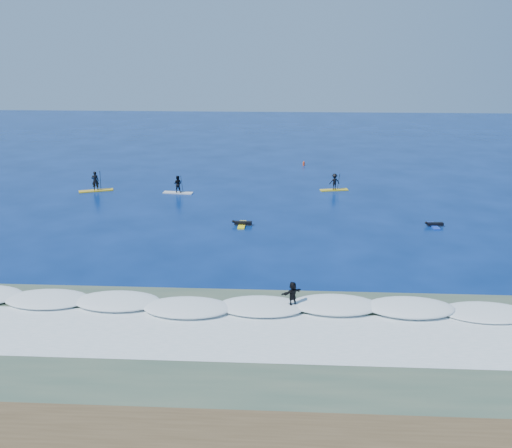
# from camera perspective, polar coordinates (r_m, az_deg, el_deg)

# --- Properties ---
(ground) EXTENTS (160.00, 160.00, 0.00)m
(ground) POSITION_cam_1_polar(r_m,az_deg,el_deg) (40.59, -0.21, -2.19)
(ground) COLOR #041B4F
(ground) RESTS_ON ground
(shallow_water) EXTENTS (90.00, 13.00, 0.01)m
(shallow_water) POSITION_cam_1_polar(r_m,az_deg,el_deg) (27.89, -1.92, -12.08)
(shallow_water) COLOR #3A4F3F
(shallow_water) RESTS_ON ground
(breaking_wave) EXTENTS (40.00, 6.00, 0.30)m
(breaking_wave) POSITION_cam_1_polar(r_m,az_deg,el_deg) (31.41, -1.28, -8.45)
(breaking_wave) COLOR white
(breaking_wave) RESTS_ON ground
(whitewater) EXTENTS (34.00, 5.00, 0.02)m
(whitewater) POSITION_cam_1_polar(r_m,az_deg,el_deg) (28.76, -1.75, -11.10)
(whitewater) COLOR silver
(whitewater) RESTS_ON ground
(sup_paddler_left) EXTENTS (3.29, 1.94, 2.26)m
(sup_paddler_left) POSITION_cam_1_polar(r_m,az_deg,el_deg) (57.34, -15.75, 3.87)
(sup_paddler_left) COLOR gold
(sup_paddler_left) RESTS_ON ground
(sup_paddler_center) EXTENTS (2.89, 1.02, 1.99)m
(sup_paddler_center) POSITION_cam_1_polar(r_m,az_deg,el_deg) (54.91, -7.83, 3.82)
(sup_paddler_center) COLOR silver
(sup_paddler_center) RESTS_ON ground
(sup_paddler_right) EXTENTS (2.81, 1.27, 1.91)m
(sup_paddler_right) POSITION_cam_1_polar(r_m,az_deg,el_deg) (55.98, 7.85, 4.09)
(sup_paddler_right) COLOR gold
(sup_paddler_right) RESTS_ON ground
(prone_paddler_near) EXTENTS (1.59, 2.01, 0.42)m
(prone_paddler_near) POSITION_cam_1_polar(r_m,az_deg,el_deg) (45.00, -1.40, 0.03)
(prone_paddler_near) COLOR #FFF21B
(prone_paddler_near) RESTS_ON ground
(prone_paddler_far) EXTENTS (1.47, 1.87, 0.39)m
(prone_paddler_far) POSITION_cam_1_polar(r_m,az_deg,el_deg) (46.90, 17.37, -0.07)
(prone_paddler_far) COLOR blue
(prone_paddler_far) RESTS_ON ground
(wave_surfer) EXTENTS (1.99, 1.65, 1.48)m
(wave_surfer) POSITION_cam_1_polar(r_m,az_deg,el_deg) (31.00, 3.67, -7.15)
(wave_surfer) COLOR silver
(wave_surfer) RESTS_ON breaking_wave
(marker_buoy) EXTENTS (0.25, 0.25, 0.59)m
(marker_buoy) POSITION_cam_1_polar(r_m,az_deg,el_deg) (67.11, 4.80, 6.07)
(marker_buoy) COLOR red
(marker_buoy) RESTS_ON ground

